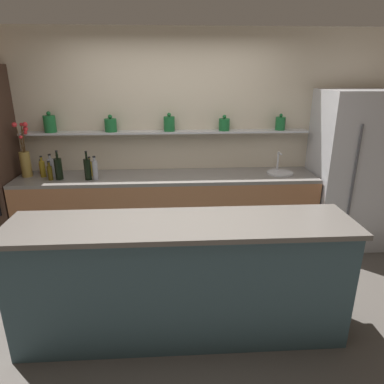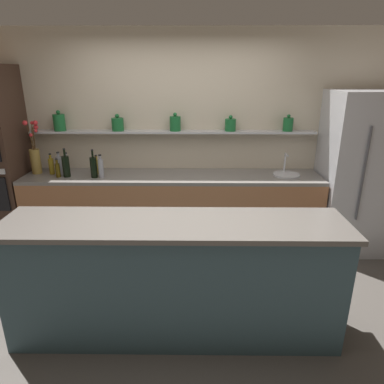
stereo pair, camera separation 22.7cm
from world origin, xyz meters
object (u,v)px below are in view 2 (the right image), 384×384
Objects in this scene: refrigerator at (362,174)px; bottle_spirit_3 at (101,168)px; bottle_oil_0 at (58,170)px; bottle_spirit_8 at (59,165)px; sink_fixture at (286,173)px; bottle_sauce_1 at (51,165)px; bottle_wine_2 at (94,167)px; bottle_oil_6 at (51,166)px; bottle_spirit_4 at (67,163)px; flower_vase at (35,156)px; bottle_oil_5 at (97,166)px; bottle_wine_7 at (66,166)px.

bottle_spirit_3 is at bearing -178.59° from refrigerator.
bottle_spirit_8 is (-0.03, 0.14, 0.02)m from bottle_oil_0.
sink_fixture is 1.76× the size of bottle_sauce_1.
bottle_wine_2 reaches higher than bottle_spirit_8.
bottle_sauce_1 is 0.71× the size of bottle_oil_6.
bottle_spirit_4 is at bearing 176.85° from refrigerator.
bottle_spirit_4 is at bearing 15.79° from flower_vase.
bottle_oil_6 reaches higher than bottle_sauce_1.
flower_vase is at bearing 174.19° from bottle_spirit_8.
bottle_oil_5 reaches higher than bottle_sauce_1.
refrigerator is at bearing 1.25° from bottle_wine_2.
bottle_sauce_1 is 0.21m from bottle_spirit_4.
bottle_oil_0 is 1.26× the size of bottle_sauce_1.
bottle_oil_5 is 0.86× the size of bottle_spirit_8.
refrigerator is 3.18m from bottle_wine_2.
bottle_wine_2 is 0.34m from bottle_wine_7.
refrigerator is 8.13× the size of bottle_oil_5.
refrigerator is 5.68× the size of bottle_wine_2.
bottle_oil_6 is at bearing -178.59° from bottle_oil_5.
bottle_oil_5 is at bearing 1.24° from bottle_spirit_8.
bottle_spirit_8 is at bearing -40.12° from bottle_sauce_1.
bottle_spirit_4 is 0.87× the size of bottle_spirit_8.
bottle_spirit_3 reaches higher than bottle_spirit_8.
bottle_wine_2 is 0.16m from bottle_oil_5.
bottle_wine_7 reaches higher than sink_fixture.
bottle_sauce_1 is at bearing 176.87° from refrigerator.
sink_fixture is at bearing 1.91° from bottle_wine_7.
bottle_wine_7 reaches higher than bottle_spirit_8.
bottle_wine_7 is at bearing -18.81° from flower_vase.
flower_vase is 2.37× the size of bottle_spirit_8.
bottle_wine_7 is (-0.33, -0.12, 0.04)m from bottle_oil_5.
bottle_spirit_8 is at bearing 179.50° from sink_fixture.
bottle_oil_0 is 0.97× the size of bottle_oil_5.
bottle_oil_0 is at bearing -165.99° from bottle_wine_7.
bottle_oil_6 is at bearing 133.80° from bottle_oil_0.
bottle_oil_6 is (0.06, -0.14, 0.03)m from bottle_sauce_1.
bottle_oil_5 is 0.45m from bottle_spirit_8.
sink_fixture is at bearing -0.50° from bottle_spirit_8.
bottle_spirit_3 is at bearing -176.78° from sink_fixture.
flower_vase is at bearing 161.19° from bottle_wine_7.
sink_fixture is (-0.88, 0.05, -0.01)m from refrigerator.
flower_vase is 2.87× the size of bottle_oil_0.
bottle_spirit_8 is (-0.54, 0.15, -0.00)m from bottle_spirit_3.
bottle_spirit_3 reaches higher than sink_fixture.
bottle_spirit_3 is 0.81× the size of bottle_wine_7.
flower_vase reaches higher than bottle_wine_7.
bottle_spirit_8 is at bearing 2.19° from bottle_oil_6.
refrigerator is at bearing -1.48° from bottle_oil_5.
bottle_sauce_1 is 0.21m from bottle_spirit_8.
flower_vase is at bearing 178.99° from sink_fixture.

